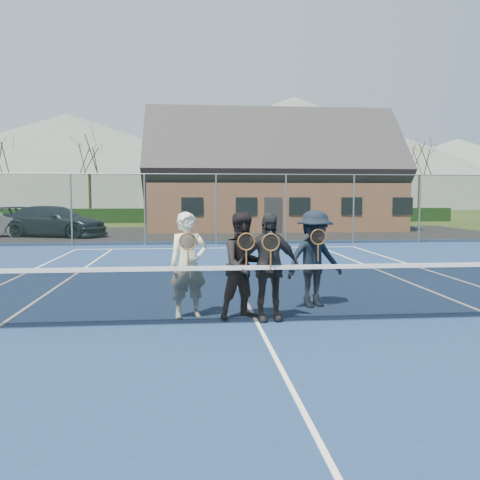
{
  "coord_description": "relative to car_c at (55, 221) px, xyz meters",
  "views": [
    {
      "loc": [
        -1.06,
        -8.08,
        2.09
      ],
      "look_at": [
        -0.14,
        1.5,
        1.25
      ],
      "focal_mm": 38.0,
      "sensor_mm": 36.0,
      "label": 1
    }
  ],
  "objects": [
    {
      "name": "tree_e",
      "position": [
        25.99,
        14.46,
        5.0
      ],
      "size": [
        3.2,
        3.2,
        7.77
      ],
      "color": "#3C2915",
      "rests_on": "ground"
    },
    {
      "name": "player_a",
      "position": [
        6.87,
        -18.06,
        0.13
      ],
      "size": [
        0.75,
        0.6,
        1.8
      ],
      "color": "silver",
      "rests_on": "court_surface"
    },
    {
      "name": "tarmac_carpark",
      "position": [
        3.99,
        1.46,
        -0.78
      ],
      "size": [
        40.0,
        12.0,
        0.01
      ],
      "primitive_type": "cube",
      "color": "black",
      "rests_on": "ground"
    },
    {
      "name": "tennis_net",
      "position": [
        7.99,
        -18.54,
        -0.25
      ],
      "size": [
        11.68,
        0.08,
        1.1
      ],
      "color": "slate",
      "rests_on": "ground"
    },
    {
      "name": "hill_centre",
      "position": [
        27.99,
        76.46,
        10.21
      ],
      "size": [
        120.0,
        120.0,
        22.0
      ],
      "primitive_type": "cone",
      "color": "#57695F",
      "rests_on": "ground"
    },
    {
      "name": "hedge_row",
      "position": [
        7.99,
        13.46,
        -0.24
      ],
      "size": [
        40.0,
        1.2,
        1.1
      ],
      "primitive_type": "cube",
      "color": "black",
      "rests_on": "ground"
    },
    {
      "name": "ground",
      "position": [
        7.99,
        1.46,
        -0.79
      ],
      "size": [
        220.0,
        220.0,
        0.0
      ],
      "primitive_type": "plane",
      "color": "#324819",
      "rests_on": "ground"
    },
    {
      "name": "court_surface",
      "position": [
        7.99,
        -18.54,
        -0.78
      ],
      "size": [
        30.0,
        30.0,
        0.02
      ],
      "primitive_type": "cube",
      "color": "navy",
      "rests_on": "ground"
    },
    {
      "name": "player_d",
      "position": [
        9.21,
        -17.42,
        0.13
      ],
      "size": [
        1.32,
        1.02,
        1.8
      ],
      "color": "black",
      "rests_on": "court_surface"
    },
    {
      "name": "perimeter_fence",
      "position": [
        7.99,
        -5.04,
        0.74
      ],
      "size": [
        30.07,
        0.07,
        3.02
      ],
      "color": "slate",
      "rests_on": "ground"
    },
    {
      "name": "tree_b",
      "position": [
        -1.01,
        14.46,
        5.0
      ],
      "size": [
        3.2,
        3.2,
        7.77
      ],
      "color": "#332312",
      "rests_on": "ground"
    },
    {
      "name": "player_c",
      "position": [
        8.19,
        -18.38,
        0.13
      ],
      "size": [
        1.08,
        0.53,
        1.8
      ],
      "color": "#222326",
      "rests_on": "court_surface"
    },
    {
      "name": "clubhouse",
      "position": [
        11.99,
        5.46,
        3.2
      ],
      "size": [
        15.6,
        8.2,
        7.7
      ],
      "color": "#9E6B4C",
      "rests_on": "ground"
    },
    {
      "name": "tree_d",
      "position": [
        19.99,
        14.46,
        5.0
      ],
      "size": [
        3.2,
        3.2,
        7.77
      ],
      "color": "#392115",
      "rests_on": "ground"
    },
    {
      "name": "car_c",
      "position": [
        0.0,
        0.0,
        0.0
      ],
      "size": [
        5.86,
        3.95,
        1.58
      ],
      "primitive_type": "imported",
      "rotation": [
        0.0,
        0.0,
        1.22
      ],
      "color": "#17212F",
      "rests_on": "ground"
    },
    {
      "name": "player_b",
      "position": [
        7.82,
        -18.23,
        0.13
      ],
      "size": [
        1.06,
        0.95,
        1.8
      ],
      "color": "black",
      "rests_on": "court_surface"
    },
    {
      "name": "tree_c",
      "position": [
        9.99,
        14.46,
        5.0
      ],
      "size": [
        3.2,
        3.2,
        7.77
      ],
      "color": "#3D2A16",
      "rests_on": "ground"
    },
    {
      "name": "hill_west",
      "position": [
        -17.01,
        76.46,
        8.21
      ],
      "size": [
        110.0,
        110.0,
        18.0
      ],
      "primitive_type": "cone",
      "color": "#53645C",
      "rests_on": "ground"
    },
    {
      "name": "hill_east",
      "position": [
        62.99,
        76.46,
        6.21
      ],
      "size": [
        90.0,
        90.0,
        14.0
      ],
      "primitive_type": "cone",
      "color": "slate",
      "rests_on": "ground"
    },
    {
      "name": "court_markings",
      "position": [
        7.99,
        -18.54,
        -0.76
      ],
      "size": [
        11.03,
        23.83,
        0.01
      ],
      "color": "white",
      "rests_on": "court_surface"
    }
  ]
}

